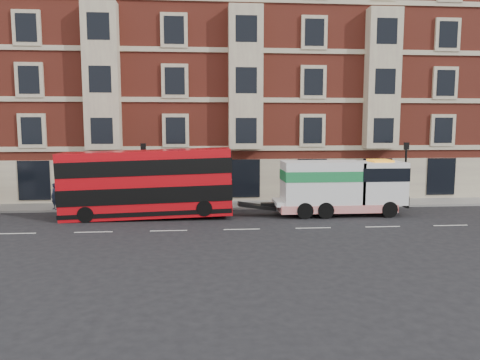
% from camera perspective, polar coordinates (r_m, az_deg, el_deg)
% --- Properties ---
extents(ground, '(120.00, 120.00, 0.00)m').
position_cam_1_polar(ground, '(25.88, 0.22, -6.04)').
color(ground, black).
rests_on(ground, ground).
extents(sidewalk, '(90.00, 3.00, 0.15)m').
position_cam_1_polar(sidewalk, '(33.20, -0.91, -3.03)').
color(sidewalk, slate).
rests_on(sidewalk, ground).
extents(victorian_terrace, '(45.00, 12.00, 20.40)m').
position_cam_1_polar(victorian_terrace, '(40.45, -0.95, 12.94)').
color(victorian_terrace, maroon).
rests_on(victorian_terrace, ground).
extents(lamp_post_west, '(0.35, 0.15, 4.35)m').
position_cam_1_polar(lamp_post_west, '(31.72, -11.64, 1.11)').
color(lamp_post_west, black).
rests_on(lamp_post_west, sidewalk).
extents(lamp_post_east, '(0.35, 0.15, 4.35)m').
position_cam_1_polar(lamp_post_east, '(34.54, 19.53, 1.31)').
color(lamp_post_east, black).
rests_on(lamp_post_east, sidewalk).
extents(double_decker_bus, '(10.30, 2.36, 4.17)m').
position_cam_1_polar(double_decker_bus, '(29.15, -11.28, -0.31)').
color(double_decker_bus, '#BD0A11').
rests_on(double_decker_bus, ground).
extents(tow_truck, '(8.25, 2.44, 3.44)m').
position_cam_1_polar(tow_truck, '(30.29, 12.03, -0.79)').
color(tow_truck, white).
rests_on(tow_truck, ground).
extents(pedestrian, '(0.76, 0.74, 1.76)m').
position_cam_1_polar(pedestrian, '(33.15, -21.66, -1.87)').
color(pedestrian, '#1A2134').
rests_on(pedestrian, sidewalk).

